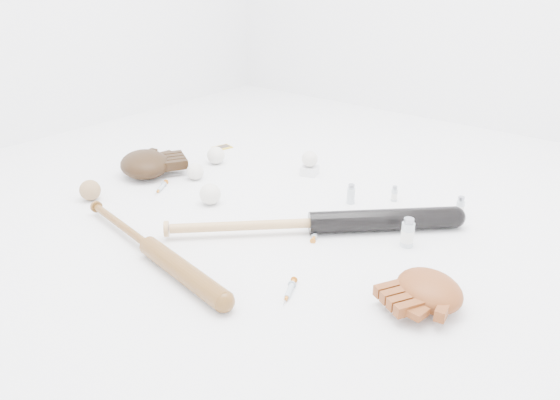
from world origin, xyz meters
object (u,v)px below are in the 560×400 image
Objects in this scene: glove_dark at (145,164)px; pedestal at (309,171)px; bat_dark at (313,223)px; bat_wood at (150,246)px.

glove_dark reaches higher than pedestal.
bat_dark is at bearing 31.37° from glove_dark.
bat_wood reaches higher than pedestal.
bat_dark reaches higher than bat_wood.
glove_dark is 4.37× the size of pedestal.
pedestal is (0.52, 0.43, -0.03)m from glove_dark.
pedestal is (-0.01, 0.84, -0.01)m from bat_wood.
glove_dark is (-0.53, 0.41, 0.02)m from bat_wood.
pedestal is at bearing 69.63° from glove_dark.
glove_dark is at bearing 152.59° from bat_wood.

